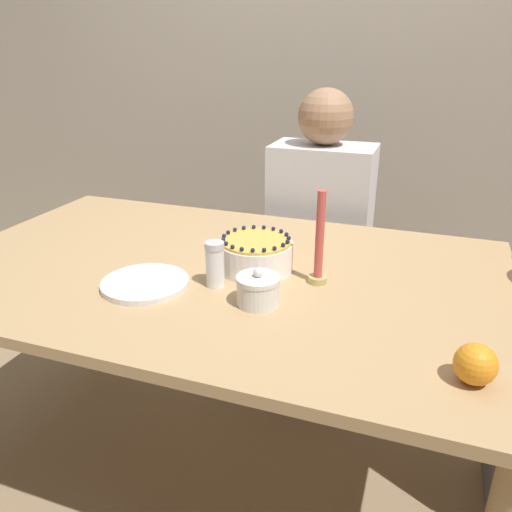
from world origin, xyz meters
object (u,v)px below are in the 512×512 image
(candle, at_px, (319,247))
(sugar_bowl, at_px, (258,290))
(person_man_blue_shirt, at_px, (318,257))
(cake, at_px, (256,255))
(sugar_shaker, at_px, (215,264))

(candle, bearing_deg, sugar_bowl, -123.42)
(person_man_blue_shirt, bearing_deg, cake, 86.82)
(cake, height_order, sugar_bowl, cake)
(sugar_bowl, relative_size, candle, 0.43)
(sugar_shaker, height_order, person_man_blue_shirt, person_man_blue_shirt)
(cake, bearing_deg, sugar_shaker, -116.22)
(sugar_bowl, bearing_deg, person_man_blue_shirt, 92.42)
(candle, distance_m, person_man_blue_shirt, 0.79)
(sugar_shaker, height_order, candle, candle)
(sugar_shaker, bearing_deg, cake, 63.78)
(cake, bearing_deg, person_man_blue_shirt, 86.82)
(sugar_bowl, bearing_deg, candle, 56.58)
(cake, bearing_deg, sugar_bowl, -68.97)
(candle, bearing_deg, person_man_blue_shirt, 101.91)
(sugar_bowl, height_order, candle, candle)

